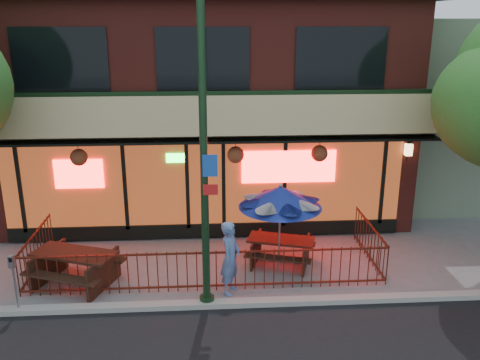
% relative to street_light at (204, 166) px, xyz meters
% --- Properties ---
extents(ground, '(80.00, 80.00, 0.00)m').
position_rel_street_light_xyz_m(ground, '(-0.00, 0.40, -3.15)').
color(ground, gray).
rests_on(ground, ground).
extents(curb, '(80.00, 0.25, 0.12)m').
position_rel_street_light_xyz_m(curb, '(-0.00, -0.10, -3.09)').
color(curb, '#999993').
rests_on(curb, ground).
extents(restaurant_building, '(12.96, 9.49, 8.05)m').
position_rel_street_light_xyz_m(restaurant_building, '(-0.00, 7.51, 0.98)').
color(restaurant_building, maroon).
rests_on(restaurant_building, ground).
extents(neighbor_building, '(6.00, 7.00, 6.00)m').
position_rel_street_light_xyz_m(neighbor_building, '(9.00, 8.10, -0.15)').
color(neighbor_building, slate).
rests_on(neighbor_building, ground).
extents(patio_fence, '(8.44, 2.62, 1.00)m').
position_rel_street_light_xyz_m(patio_fence, '(-0.00, 0.91, -2.52)').
color(patio_fence, '#4D1B10').
rests_on(patio_fence, ground).
extents(street_light, '(0.43, 0.32, 7.00)m').
position_rel_street_light_xyz_m(street_light, '(0.00, 0.00, 0.00)').
color(street_light, '#15311A').
rests_on(street_light, ground).
extents(picnic_table_left, '(2.31, 2.05, 0.82)m').
position_rel_street_light_xyz_m(picnic_table_left, '(-3.06, 1.10, -2.61)').
color(picnic_table_left, '#311B11').
rests_on(picnic_table_left, ground).
extents(picnic_table_right, '(1.95, 1.69, 0.70)m').
position_rel_street_light_xyz_m(picnic_table_right, '(1.87, 1.82, -2.69)').
color(picnic_table_right, '#351C12').
rests_on(picnic_table_right, ground).
extents(patio_umbrella, '(2.00, 2.00, 2.28)m').
position_rel_street_light_xyz_m(patio_umbrella, '(1.78, 1.47, -1.20)').
color(patio_umbrella, gray).
rests_on(patio_umbrella, ground).
extents(pedestrian, '(0.63, 0.74, 1.72)m').
position_rel_street_light_xyz_m(pedestrian, '(0.54, 0.50, -2.29)').
color(pedestrian, '#5270A5').
rests_on(pedestrian, ground).
extents(parking_meter_near, '(0.14, 0.12, 1.34)m').
position_rel_street_light_xyz_m(parking_meter_near, '(-4.00, -0.08, -2.24)').
color(parking_meter_near, '#9C9FA5').
rests_on(parking_meter_near, ground).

